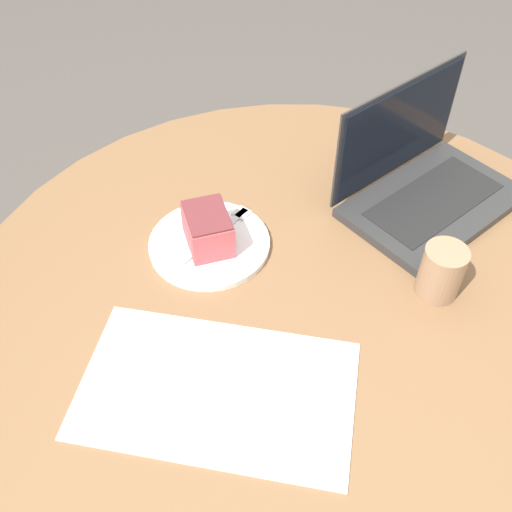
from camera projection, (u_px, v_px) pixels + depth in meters
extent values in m
plane|color=#4C4742|center=(289.00, 482.00, 1.48)|extent=(12.00, 12.00, 0.00)
cylinder|color=brown|center=(289.00, 480.00, 1.47)|extent=(0.59, 0.59, 0.02)
cylinder|color=brown|center=(296.00, 411.00, 1.23)|extent=(0.11, 0.11, 0.66)
cylinder|color=brown|center=(306.00, 306.00, 0.98)|extent=(1.15, 1.15, 0.03)
cube|color=brown|center=(73.00, 315.00, 1.55)|extent=(0.04, 0.04, 0.45)
cube|color=white|center=(217.00, 389.00, 0.85)|extent=(0.41, 0.27, 0.00)
cylinder|color=white|center=(209.00, 244.00, 1.05)|extent=(0.21, 0.21, 0.01)
cube|color=#B74C51|center=(208.00, 230.00, 1.02)|extent=(0.11, 0.12, 0.06)
cube|color=maroon|center=(207.00, 215.00, 0.99)|extent=(0.11, 0.11, 0.00)
cube|color=silver|center=(215.00, 235.00, 1.05)|extent=(0.07, 0.16, 0.00)
cube|color=silver|center=(242.00, 213.00, 1.09)|extent=(0.03, 0.04, 0.00)
cylinder|color=#997556|center=(441.00, 272.00, 0.95)|extent=(0.07, 0.07, 0.09)
cube|color=#2D2D2D|center=(433.00, 204.00, 1.11)|extent=(0.35, 0.38, 0.02)
cube|color=black|center=(434.00, 200.00, 1.11)|extent=(0.24, 0.29, 0.00)
cube|color=#2D2D2D|center=(398.00, 129.00, 1.09)|extent=(0.18, 0.27, 0.20)
cube|color=black|center=(400.00, 130.00, 1.09)|extent=(0.17, 0.26, 0.18)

